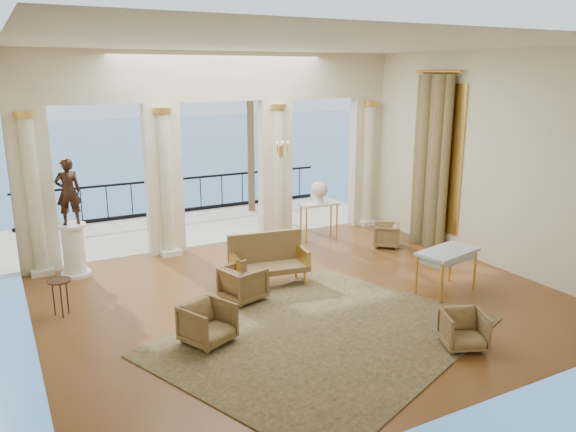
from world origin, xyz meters
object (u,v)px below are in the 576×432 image
armchair_a (208,321)px  armchair_d (243,282)px  pedestal (74,251)px  console_table (319,209)px  settee (268,259)px  game_table (447,255)px  statue (68,192)px  armchair_b (464,328)px  side_table (59,285)px  armchair_c (387,234)px

armchair_a → armchair_d: size_ratio=0.99×
pedestal → console_table: pedestal is taller
settee → game_table: settee is taller
settee → statue: statue is taller
armchair_b → game_table: game_table is taller
armchair_a → settee: size_ratio=0.44×
armchair_b → console_table: size_ratio=0.62×
pedestal → statue: 1.23m
statue → side_table: (-0.50, -1.93, -1.21)m
armchair_b → armchair_d: bearing=148.2°
armchair_a → game_table: game_table is taller
pedestal → side_table: pedestal is taller
armchair_b → pedestal: 7.64m
game_table → side_table: size_ratio=2.04×
armchair_c → console_table: 1.74m
armchair_c → side_table: side_table is taller
game_table → console_table: (-0.34, 4.05, 0.04)m
armchair_c → settee: bearing=-37.7°
armchair_c → settee: (-3.54, -0.80, 0.18)m
pedestal → armchair_d: bearing=-48.0°
console_table → side_table: console_table is taller
side_table → statue: bearing=75.5°
armchair_b → armchair_d: armchair_d is taller
armchair_c → console_table: console_table is taller
armchair_c → game_table: size_ratio=0.47×
armchair_c → settee: size_ratio=0.39×
armchair_c → pedestal: pedestal is taller
armchair_c → armchair_d: (-4.32, -1.36, 0.05)m
armchair_d → pedestal: bearing=27.2°
armchair_d → armchair_c: bearing=-87.3°
armchair_d → pedestal: pedestal is taller
game_table → statue: size_ratio=0.99×
game_table → console_table: console_table is taller
armchair_b → armchair_c: size_ratio=1.03×
game_table → pedestal: pedestal is taller
armchair_d → game_table: 3.84m
settee → side_table: (-3.78, 0.29, 0.06)m
console_table → armchair_c: bearing=-42.5°
armchair_c → game_table: bearing=23.9°
armchair_a → armchair_b: (3.34, -1.96, -0.03)m
armchair_a → console_table: bearing=18.2°
settee → pedestal: bearing=154.2°
armchair_c → settee: 3.63m
armchair_d → settee: bearing=-68.9°
statue → console_table: size_ratio=1.32×
armchair_d → statue: size_ratio=0.53×
armchair_b → statue: (-4.70, 6.02, 1.44)m
statue → settee: bearing=142.0°
armchair_d → game_table: game_table is taller
armchair_b → statue: size_ratio=0.47×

